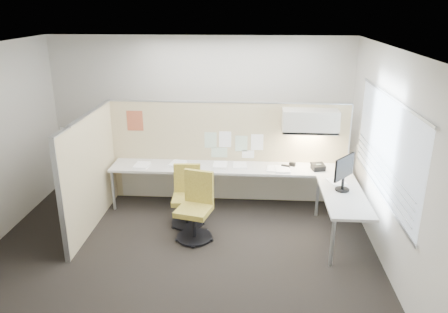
# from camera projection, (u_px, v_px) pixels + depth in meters

# --- Properties ---
(floor) EXTENTS (5.50, 4.50, 0.01)m
(floor) POSITION_uv_depth(u_px,v_px,m) (184.00, 243.00, 6.41)
(floor) COLOR black
(floor) RESTS_ON ground
(ceiling) EXTENTS (5.50, 4.50, 0.01)m
(ceiling) POSITION_uv_depth(u_px,v_px,m) (177.00, 47.00, 5.47)
(ceiling) COLOR white
(ceiling) RESTS_ON wall_back
(wall_back) EXTENTS (5.50, 0.02, 2.80)m
(wall_back) POSITION_uv_depth(u_px,v_px,m) (201.00, 113.00, 8.06)
(wall_back) COLOR beige
(wall_back) RESTS_ON ground
(wall_front) EXTENTS (5.50, 0.02, 2.80)m
(wall_front) POSITION_uv_depth(u_px,v_px,m) (140.00, 236.00, 3.82)
(wall_front) COLOR beige
(wall_front) RESTS_ON ground
(wall_right) EXTENTS (0.02, 4.50, 2.80)m
(wall_right) POSITION_uv_depth(u_px,v_px,m) (387.00, 158.00, 5.76)
(wall_right) COLOR beige
(wall_right) RESTS_ON ground
(window_pane) EXTENTS (0.01, 2.80, 1.30)m
(window_pane) POSITION_uv_depth(u_px,v_px,m) (386.00, 147.00, 5.72)
(window_pane) COLOR #9FA9B9
(window_pane) RESTS_ON wall_right
(partition_back) EXTENTS (4.10, 0.06, 1.75)m
(partition_back) POSITION_uv_depth(u_px,v_px,m) (228.00, 152.00, 7.59)
(partition_back) COLOR beige
(partition_back) RESTS_ON floor
(partition_left) EXTENTS (0.06, 2.20, 1.75)m
(partition_left) POSITION_uv_depth(u_px,v_px,m) (90.00, 172.00, 6.68)
(partition_left) COLOR beige
(partition_left) RESTS_ON floor
(desk) EXTENTS (4.00, 2.07, 0.73)m
(desk) POSITION_uv_depth(u_px,v_px,m) (249.00, 178.00, 7.21)
(desk) COLOR beige
(desk) RESTS_ON floor
(overhead_bin) EXTENTS (0.90, 0.36, 0.38)m
(overhead_bin) POSITION_uv_depth(u_px,v_px,m) (310.00, 121.00, 7.09)
(overhead_bin) COLOR beige
(overhead_bin) RESTS_ON partition_back
(task_light_strip) EXTENTS (0.60, 0.06, 0.02)m
(task_light_strip) POSITION_uv_depth(u_px,v_px,m) (309.00, 134.00, 7.16)
(task_light_strip) COLOR #FFEABF
(task_light_strip) RESTS_ON overhead_bin
(pinned_papers) EXTENTS (1.01, 0.00, 0.47)m
(pinned_papers) POSITION_uv_depth(u_px,v_px,m) (233.00, 144.00, 7.50)
(pinned_papers) COLOR #8CBF8C
(pinned_papers) RESTS_ON partition_back
(poster) EXTENTS (0.28, 0.00, 0.35)m
(poster) POSITION_uv_depth(u_px,v_px,m) (135.00, 121.00, 7.47)
(poster) COLOR #FF5420
(poster) RESTS_ON partition_back
(chair_left) EXTENTS (0.57, 0.58, 1.00)m
(chair_left) POSITION_uv_depth(u_px,v_px,m) (196.00, 209.00, 6.43)
(chair_left) COLOR black
(chair_left) RESTS_ON floor
(chair_right) EXTENTS (0.49, 0.50, 0.94)m
(chair_right) POSITION_uv_depth(u_px,v_px,m) (187.00, 198.00, 6.86)
(chair_right) COLOR black
(chair_right) RESTS_ON floor
(monitor) EXTENTS (0.34, 0.41, 0.53)m
(monitor) POSITION_uv_depth(u_px,v_px,m) (344.00, 171.00, 6.30)
(monitor) COLOR black
(monitor) RESTS_ON desk
(phone) EXTENTS (0.25, 0.24, 0.12)m
(phone) POSITION_uv_depth(u_px,v_px,m) (318.00, 167.00, 7.17)
(phone) COLOR black
(phone) RESTS_ON desk
(stapler) EXTENTS (0.15, 0.08, 0.05)m
(stapler) POSITION_uv_depth(u_px,v_px,m) (285.00, 166.00, 7.27)
(stapler) COLOR black
(stapler) RESTS_ON desk
(tape_dispenser) EXTENTS (0.12, 0.10, 0.06)m
(tape_dispenser) POSITION_uv_depth(u_px,v_px,m) (292.00, 164.00, 7.35)
(tape_dispenser) COLOR black
(tape_dispenser) RESTS_ON desk
(coat_hook) EXTENTS (0.18, 0.41, 1.25)m
(coat_hook) POSITION_uv_depth(u_px,v_px,m) (63.00, 152.00, 5.88)
(coat_hook) COLOR silver
(coat_hook) RESTS_ON partition_left
(paper_stack_0) EXTENTS (0.25, 0.31, 0.03)m
(paper_stack_0) POSITION_uv_depth(u_px,v_px,m) (142.00, 165.00, 7.34)
(paper_stack_0) COLOR white
(paper_stack_0) RESTS_ON desk
(paper_stack_1) EXTENTS (0.29, 0.34, 0.02)m
(paper_stack_1) POSITION_uv_depth(u_px,v_px,m) (178.00, 163.00, 7.44)
(paper_stack_1) COLOR white
(paper_stack_1) RESTS_ON desk
(paper_stack_2) EXTENTS (0.23, 0.30, 0.05)m
(paper_stack_2) POSITION_uv_depth(u_px,v_px,m) (220.00, 166.00, 7.31)
(paper_stack_2) COLOR white
(paper_stack_2) RESTS_ON desk
(paper_stack_3) EXTENTS (0.26, 0.32, 0.01)m
(paper_stack_3) POSITION_uv_depth(u_px,v_px,m) (240.00, 165.00, 7.38)
(paper_stack_3) COLOR white
(paper_stack_3) RESTS_ON desk
(paper_stack_4) EXTENTS (0.25, 0.31, 0.03)m
(paper_stack_4) POSITION_uv_depth(u_px,v_px,m) (283.00, 170.00, 7.16)
(paper_stack_4) COLOR white
(paper_stack_4) RESTS_ON desk
(paper_stack_5) EXTENTS (0.31, 0.35, 0.02)m
(paper_stack_5) POSITION_uv_depth(u_px,v_px,m) (336.00, 181.00, 6.70)
(paper_stack_5) COLOR white
(paper_stack_5) RESTS_ON desk
(paper_stack_6) EXTENTS (0.26, 0.32, 0.02)m
(paper_stack_6) POSITION_uv_depth(u_px,v_px,m) (274.00, 169.00, 7.22)
(paper_stack_6) COLOR white
(paper_stack_6) RESTS_ON desk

